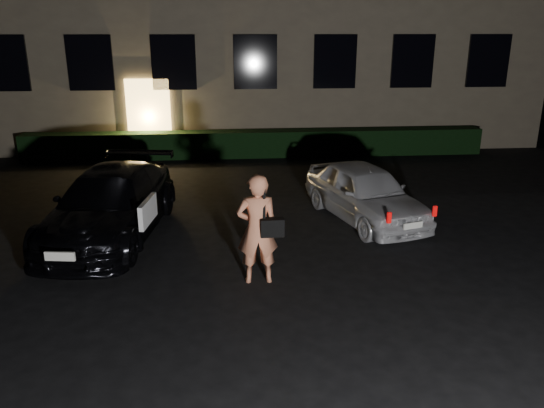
{
  "coord_description": "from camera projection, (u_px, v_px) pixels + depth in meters",
  "views": [
    {
      "loc": [
        -0.97,
        -6.67,
        4.0
      ],
      "look_at": [
        -0.23,
        2.0,
        1.13
      ],
      "focal_mm": 35.0,
      "sensor_mm": 36.0,
      "label": 1
    }
  ],
  "objects": [
    {
      "name": "ground",
      "position": [
        300.0,
        321.0,
        7.65
      ],
      "size": [
        80.0,
        80.0,
        0.0
      ],
      "primitive_type": "plane",
      "color": "black",
      "rests_on": "ground"
    },
    {
      "name": "hedge",
      "position": [
        257.0,
        144.0,
        17.45
      ],
      "size": [
        15.0,
        0.7,
        0.85
      ],
      "primitive_type": "cube",
      "color": "black",
      "rests_on": "ground"
    },
    {
      "name": "sedan",
      "position": [
        111.0,
        204.0,
        10.62
      ],
      "size": [
        2.48,
        4.82,
        1.34
      ],
      "rotation": [
        0.0,
        0.0,
        -0.14
      ],
      "color": "black",
      "rests_on": "ground"
    },
    {
      "name": "hatch",
      "position": [
        365.0,
        192.0,
        11.57
      ],
      "size": [
        2.42,
        3.89,
        1.24
      ],
      "rotation": [
        0.0,
        0.0,
        0.29
      ],
      "color": "silver",
      "rests_on": "ground"
    },
    {
      "name": "man",
      "position": [
        258.0,
        229.0,
        8.57
      ],
      "size": [
        0.77,
        0.46,
        1.85
      ],
      "rotation": [
        0.0,
        0.0,
        3.17
      ],
      "color": "#D67E58",
      "rests_on": "ground"
    }
  ]
}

